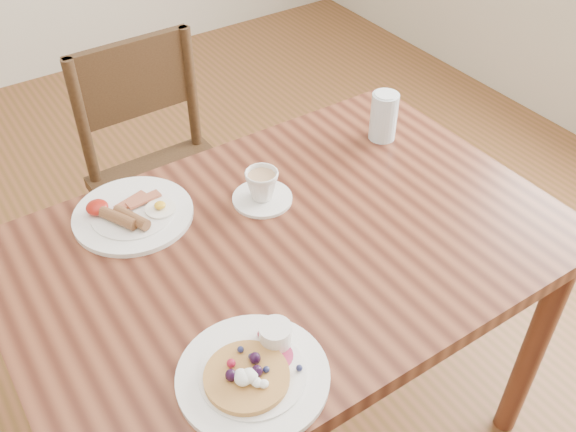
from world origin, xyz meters
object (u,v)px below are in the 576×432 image
(breakfast_plate, at_px, (131,214))
(teacup_saucer, at_px, (262,188))
(dining_table, at_px, (288,272))
(water_glass, at_px, (384,116))
(chair_far, at_px, (165,173))
(pancake_plate, at_px, (254,371))

(breakfast_plate, relative_size, teacup_saucer, 1.93)
(dining_table, height_order, teacup_saucer, teacup_saucer)
(water_glass, bearing_deg, dining_table, -155.43)
(chair_far, bearing_deg, teacup_saucer, 91.66)
(pancake_plate, bearing_deg, teacup_saucer, 56.32)
(breakfast_plate, relative_size, water_glass, 2.11)
(breakfast_plate, bearing_deg, pancake_plate, -89.17)
(dining_table, bearing_deg, chair_far, 89.64)
(dining_table, bearing_deg, teacup_saucer, 79.44)
(pancake_plate, xyz_separation_m, water_glass, (0.67, 0.45, 0.05))
(breakfast_plate, xyz_separation_m, water_glass, (0.68, -0.06, 0.05))
(breakfast_plate, bearing_deg, teacup_saucer, -21.56)
(pancake_plate, bearing_deg, breakfast_plate, 90.83)
(chair_far, distance_m, water_glass, 0.73)
(chair_far, xyz_separation_m, pancake_plate, (-0.25, -0.96, 0.27))
(dining_table, xyz_separation_m, teacup_saucer, (0.03, 0.15, 0.13))
(chair_far, relative_size, pancake_plate, 3.26)
(dining_table, distance_m, chair_far, 0.72)
(chair_far, height_order, teacup_saucer, chair_far)
(breakfast_plate, xyz_separation_m, teacup_saucer, (0.28, -0.11, 0.02))
(chair_far, relative_size, water_glass, 6.88)
(chair_far, bearing_deg, breakfast_plate, 59.20)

